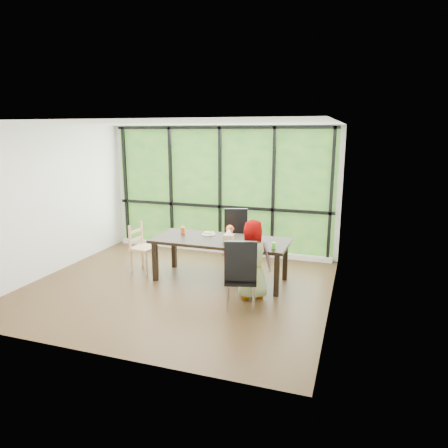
{
  "coord_description": "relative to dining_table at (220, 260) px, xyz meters",
  "views": [
    {
      "loc": [
        2.79,
        -5.86,
        2.57
      ],
      "look_at": [
        0.68,
        0.43,
        1.05
      ],
      "focal_mm": 32.37,
      "sensor_mm": 36.0,
      "label": 1
    }
  ],
  "objects": [
    {
      "name": "tissue",
      "position": [
        0.2,
        -0.15,
        0.57
      ],
      "size": [
        0.12,
        0.12,
        0.11
      ],
      "primitive_type": "cone",
      "color": "white",
      "rests_on": "tissue_box"
    },
    {
      "name": "green_cup",
      "position": [
        0.99,
        -0.28,
        0.43
      ],
      "size": [
        0.07,
        0.07,
        0.1
      ],
      "primitive_type": "cylinder",
      "color": "#44D929",
      "rests_on": "dining_table"
    },
    {
      "name": "foliage_backdrop",
      "position": [
        -0.58,
        1.7,
        0.98
      ],
      "size": [
        4.8,
        0.02,
        2.65
      ],
      "primitive_type": "cube",
      "color": "#225320",
      "rests_on": "back_wall"
    },
    {
      "name": "ground",
      "position": [
        -0.58,
        -0.53,
        -0.38
      ],
      "size": [
        5.0,
        5.0,
        0.0
      ],
      "primitive_type": "plane",
      "color": "black",
      "rests_on": "ground"
    },
    {
      "name": "dining_table",
      "position": [
        0.0,
        0.0,
        0.0
      ],
      "size": [
        2.4,
        1.08,
        0.75
      ],
      "primitive_type": "cube",
      "rotation": [
        0.0,
        0.0,
        0.05
      ],
      "color": "black",
      "rests_on": "ground"
    },
    {
      "name": "window_mullions",
      "position": [
        -0.58,
        1.66,
        0.98
      ],
      "size": [
        4.8,
        0.06,
        2.65
      ],
      "primitive_type": null,
      "color": "black",
      "rests_on": "back_wall"
    },
    {
      "name": "plate_near",
      "position": [
        0.61,
        -0.22,
        0.38
      ],
      "size": [
        0.24,
        0.24,
        0.01
      ],
      "primitive_type": "cylinder",
      "color": "white",
      "rests_on": "dining_table"
    },
    {
      "name": "orange_cup",
      "position": [
        -0.79,
        0.18,
        0.43
      ],
      "size": [
        0.07,
        0.07,
        0.12
      ],
      "primitive_type": "cylinder",
      "color": "#D6490C",
      "rests_on": "dining_table"
    },
    {
      "name": "chair_interior_leather",
      "position": [
        0.65,
        -0.98,
        0.17
      ],
      "size": [
        0.56,
        0.56,
        1.08
      ],
      "primitive_type": "cube",
      "rotation": [
        0.0,
        0.0,
        3.41
      ],
      "color": "black",
      "rests_on": "ground"
    },
    {
      "name": "crepe_rolls_far",
      "position": [
        -0.31,
        0.24,
        0.41
      ],
      "size": [
        0.2,
        0.12,
        0.04
      ],
      "primitive_type": null,
      "color": "tan",
      "rests_on": "plate_far"
    },
    {
      "name": "child_older",
      "position": [
        0.7,
        -0.54,
        0.25
      ],
      "size": [
        0.72,
        0.59,
        1.25
      ],
      "primitive_type": "imported",
      "rotation": [
        0.0,
        0.0,
        3.51
      ],
      "color": "slate",
      "rests_on": "ground"
    },
    {
      "name": "placemat",
      "position": [
        0.63,
        -0.19,
        0.38
      ],
      "size": [
        0.42,
        0.3,
        0.01
      ],
      "primitive_type": "cube",
      "color": "tan",
      "rests_on": "dining_table"
    },
    {
      "name": "straw_pink",
      "position": [
        0.99,
        -0.28,
        0.52
      ],
      "size": [
        0.01,
        0.04,
        0.2
      ],
      "primitive_type": "cylinder",
      "rotation": [
        0.14,
        0.0,
        0.0
      ],
      "color": "pink",
      "rests_on": "green_cup"
    },
    {
      "name": "chair_end_beech",
      "position": [
        -1.52,
        0.01,
        0.08
      ],
      "size": [
        0.44,
        0.46,
        0.9
      ],
      "primitive_type": "cube",
      "rotation": [
        0.0,
        0.0,
        1.47
      ],
      "color": "tan",
      "rests_on": "ground"
    },
    {
      "name": "window_sill",
      "position": [
        -0.58,
        1.62,
        -0.33
      ],
      "size": [
        4.8,
        0.12,
        0.1
      ],
      "primitive_type": "cube",
      "color": "silver",
      "rests_on": "ground"
    },
    {
      "name": "chair_window_leather",
      "position": [
        -0.01,
        0.97,
        0.17
      ],
      "size": [
        0.57,
        0.57,
        1.08
      ],
      "primitive_type": "cube",
      "rotation": [
        0.0,
        0.0,
        0.3
      ],
      "color": "black",
      "rests_on": "ground"
    },
    {
      "name": "back_wall",
      "position": [
        -0.58,
        1.72,
        0.98
      ],
      "size": [
        5.0,
        0.0,
        5.0
      ],
      "primitive_type": "plane",
      "rotation": [
        1.57,
        0.0,
        0.0
      ],
      "color": "silver",
      "rests_on": "ground"
    },
    {
      "name": "plate_far",
      "position": [
        -0.31,
        0.24,
        0.38
      ],
      "size": [
        0.24,
        0.24,
        0.01
      ],
      "primitive_type": "cylinder",
      "color": "white",
      "rests_on": "dining_table"
    },
    {
      "name": "crepe_rolls_near",
      "position": [
        0.61,
        -0.22,
        0.41
      ],
      "size": [
        0.05,
        0.12,
        0.04
      ],
      "primitive_type": null,
      "color": "tan",
      "rests_on": "plate_near"
    },
    {
      "name": "tissue_box",
      "position": [
        0.2,
        -0.15,
        0.44
      ],
      "size": [
        0.16,
        0.16,
        0.14
      ],
      "primitive_type": "cube",
      "color": "tan",
      "rests_on": "dining_table"
    },
    {
      "name": "straw_white",
      "position": [
        -0.79,
        0.18,
        0.53
      ],
      "size": [
        0.01,
        0.04,
        0.2
      ],
      "primitive_type": "cylinder",
      "rotation": [
        0.14,
        0.0,
        0.0
      ],
      "color": "white",
      "rests_on": "orange_cup"
    },
    {
      "name": "child_toddler",
      "position": [
        0.0,
        0.58,
        0.06
      ],
      "size": [
        0.36,
        0.29,
        0.87
      ],
      "primitive_type": "imported",
      "rotation": [
        0.0,
        0.0,
        0.31
      ],
      "color": "orange",
      "rests_on": "ground"
    }
  ]
}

